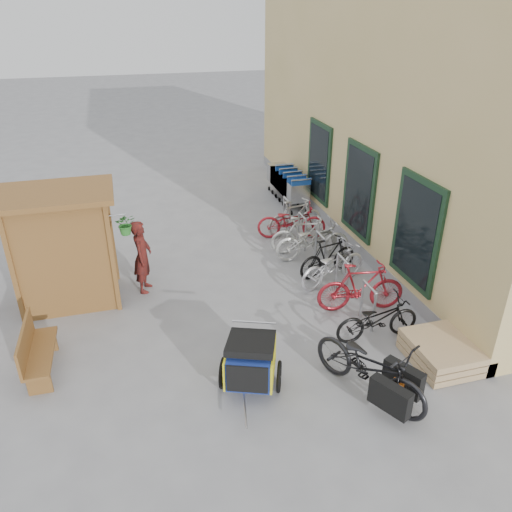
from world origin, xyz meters
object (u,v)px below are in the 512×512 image
object	(u,v)px
shopping_carts	(287,182)
bike_5	(304,236)
bike_2	(333,265)
bike_4	(312,240)
pallet_stack	(441,352)
kiosk	(58,233)
person_kiosk	(142,256)
bike_1	(361,287)
bench	(35,350)
child_trailer	(251,360)
bike_3	(328,257)
bike_7	(295,217)
cargo_bike	(371,368)
bike_6	(292,221)
bike_0	(377,319)

from	to	relation	value
shopping_carts	bike_5	bearing A→B (deg)	-102.31
bike_2	bike_4	size ratio (longest dim) A/B	0.94
pallet_stack	bike_5	size ratio (longest dim) A/B	0.73
kiosk	pallet_stack	world-z (taller)	kiosk
pallet_stack	person_kiosk	distance (m)	6.15
bike_1	bike_5	size ratio (longest dim) A/B	1.07
bench	child_trailer	xyz separation A→B (m)	(3.35, -1.32, 0.09)
pallet_stack	bike_3	size ratio (longest dim) A/B	0.79
bike_3	bike_7	size ratio (longest dim) A/B	0.95
kiosk	bike_7	bearing A→B (deg)	18.90
child_trailer	cargo_bike	size ratio (longest dim) A/B	0.77
kiosk	person_kiosk	world-z (taller)	kiosk
kiosk	shopping_carts	bearing A→B (deg)	34.64
bench	bike_7	bearing A→B (deg)	35.65
bench	bike_2	distance (m)	6.14
bike_1	bike_4	xyz separation A→B (m)	(-0.08, 2.42, -0.05)
pallet_stack	person_kiosk	size ratio (longest dim) A/B	0.74
bench	bike_1	distance (m)	6.07
cargo_bike	bike_6	size ratio (longest dim) A/B	1.21
pallet_stack	bench	bearing A→B (deg)	166.45
kiosk	pallet_stack	distance (m)	7.50
child_trailer	bike_2	size ratio (longest dim) A/B	0.96
child_trailer	bike_6	xyz separation A→B (m)	(2.55, 5.29, -0.07)
child_trailer	bike_6	world-z (taller)	child_trailer
bike_6	bench	bearing A→B (deg)	138.70
bike_0	bike_2	distance (m)	2.11
shopping_carts	person_kiosk	xyz separation A→B (m)	(-4.72, -4.31, 0.16)
bike_1	bike_4	distance (m)	2.42
person_kiosk	bike_5	bearing A→B (deg)	-64.27
person_kiosk	bike_3	bearing A→B (deg)	-80.69
bike_3	bike_5	world-z (taller)	bike_5
bike_2	bike_6	world-z (taller)	bike_6
bike_1	bike_4	world-z (taller)	bike_1
person_kiosk	bike_7	xyz separation A→B (m)	(4.12, 1.92, -0.33)
cargo_bike	bike_0	world-z (taller)	cargo_bike
bike_2	bike_0	bearing A→B (deg)	161.25
child_trailer	bike_3	xyz separation A→B (m)	(2.68, 3.16, -0.08)
shopping_carts	bike_5	xyz separation A→B (m)	(-0.79, -3.61, -0.15)
person_kiosk	bike_6	world-z (taller)	person_kiosk
cargo_bike	bench	bearing A→B (deg)	131.65
kiosk	bike_5	size ratio (longest dim) A/B	1.51
shopping_carts	bike_3	xyz separation A→B (m)	(-0.65, -4.76, -0.19)
bench	bike_4	bearing A→B (deg)	25.33
shopping_carts	cargo_bike	world-z (taller)	shopping_carts
bike_1	bike_3	world-z (taller)	bike_1
shopping_carts	bike_1	xyz separation A→B (m)	(-0.60, -6.30, -0.12)
bench	bike_5	bearing A→B (deg)	27.91
child_trailer	person_kiosk	world-z (taller)	person_kiosk
bike_2	cargo_bike	bearing A→B (deg)	148.19
kiosk	bike_7	xyz separation A→B (m)	(5.68, 1.94, -1.07)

